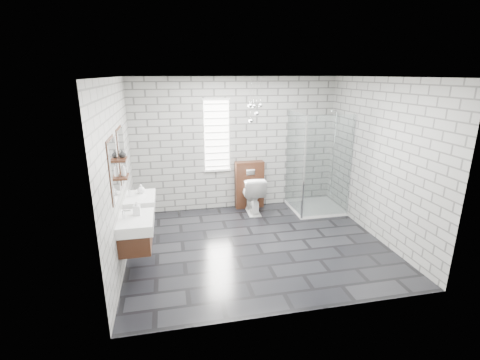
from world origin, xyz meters
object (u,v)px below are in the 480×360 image
object	(u,v)px
vanity_left	(133,224)
toilet	(252,194)
cistern_panel	(249,185)
vanity_right	(138,201)
shower_enclosure	(314,188)

from	to	relation	value
vanity_left	toilet	distance (m)	2.92
cistern_panel	vanity_right	bearing A→B (deg)	-149.42
cistern_panel	shower_enclosure	size ratio (longest dim) A/B	0.49
vanity_right	shower_enclosure	size ratio (longest dim) A/B	0.77
cistern_panel	toilet	distance (m)	0.30
vanity_right	toilet	distance (m)	2.42
cistern_panel	shower_enclosure	xyz separation A→B (m)	(1.24, -0.52, 0.00)
vanity_left	toilet	world-z (taller)	vanity_left
cistern_panel	toilet	xyz separation A→B (m)	(0.00, -0.28, -0.11)
vanity_left	cistern_panel	xyz separation A→B (m)	(2.17, 2.19, -0.26)
vanity_right	vanity_left	bearing A→B (deg)	-90.00
vanity_left	toilet	xyz separation A→B (m)	(2.17, 1.91, -0.37)
vanity_left	shower_enclosure	xyz separation A→B (m)	(3.41, 1.68, -0.25)
vanity_left	toilet	bearing A→B (deg)	41.38
vanity_right	cistern_panel	size ratio (longest dim) A/B	1.57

